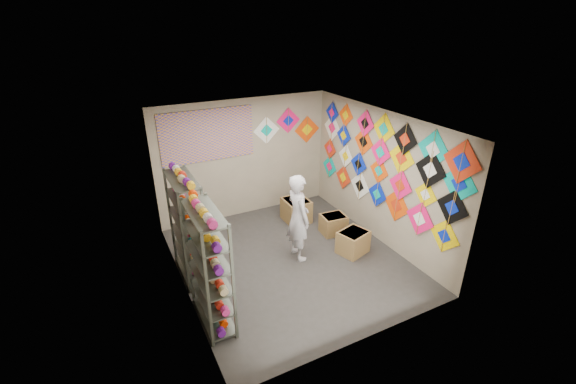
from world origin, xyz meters
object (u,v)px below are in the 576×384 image
shelf_rack_front (209,268)px  shopkeeper (298,217)px  carton_b (333,224)px  shelf_rack_back (187,228)px  carton_a (353,242)px  carton_c (296,210)px

shelf_rack_front → shopkeeper: 2.17m
shopkeeper → carton_b: shopkeeper is taller
shelf_rack_front → shelf_rack_back: size_ratio=1.00×
shelf_rack_back → carton_a: 3.18m
shelf_rack_front → shelf_rack_back: same height
carton_b → carton_c: bearing=123.4°
shopkeeper → carton_c: (0.66, 1.29, -0.60)m
carton_c → carton_a: bearing=-76.2°
shelf_rack_front → shopkeeper: size_ratio=1.11×
shelf_rack_front → shelf_rack_back: 1.30m
carton_b → carton_c: 0.97m
carton_b → carton_c: carton_c is taller
shelf_rack_front → shopkeeper: shelf_rack_front is taller
shelf_rack_back → carton_c: 2.86m
shopkeeper → carton_b: (1.10, 0.43, -0.65)m
carton_a → carton_b: (0.07, 0.81, -0.02)m
shopkeeper → carton_a: 1.27m
shelf_rack_back → shopkeeper: shelf_rack_back is taller
shelf_rack_back → carton_c: bearing=18.8°
carton_a → carton_c: (-0.38, 1.66, 0.03)m
shelf_rack_back → carton_c: (2.63, 0.90, -0.69)m
shelf_rack_back → carton_b: shelf_rack_back is taller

